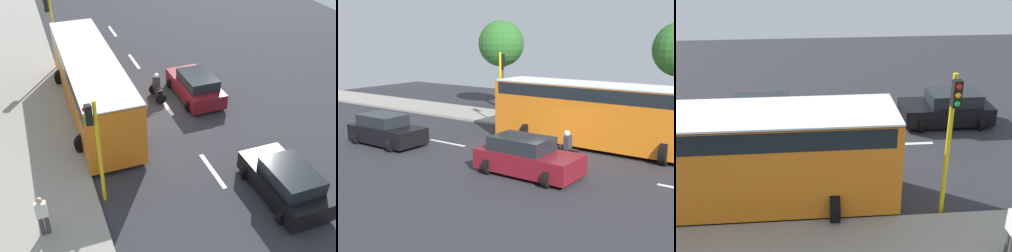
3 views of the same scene
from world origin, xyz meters
TOP-DOWN VIEW (x-y plane):
  - ground_plane at (0.00, 0.00)m, footprint 40.00×60.00m
  - sidewalk at (7.00, 0.00)m, footprint 4.00×60.00m
  - lane_stripe_mid at (0.00, 0.00)m, footprint 0.20×2.40m
  - lane_stripe_south at (0.00, 6.00)m, footprint 0.20×2.40m
  - lane_stripe_far_south at (0.00, 12.00)m, footprint 0.20×2.40m
  - car_black at (-1.97, 8.35)m, footprint 2.34×4.02m
  - car_maroon at (-1.88, -0.17)m, footprint 2.35×4.19m
  - city_bus at (3.76, -0.73)m, footprint 3.20×11.00m
  - motorcycle at (0.17, -0.78)m, footprint 0.60×1.30m
  - pedestrian_near_signal at (7.10, 7.18)m, footprint 0.40×0.24m
  - traffic_light_corner at (4.85, 6.10)m, footprint 0.49×0.24m
  - street_tree_north at (10.56, 10.33)m, footprint 3.42×3.42m

SIDE VIEW (x-z plane):
  - ground_plane at x=0.00m, z-range -0.10..0.00m
  - lane_stripe_mid at x=0.00m, z-range 0.00..0.01m
  - lane_stripe_south at x=0.00m, z-range 0.00..0.01m
  - lane_stripe_far_south at x=0.00m, z-range 0.00..0.01m
  - sidewalk at x=7.00m, z-range 0.00..0.15m
  - motorcycle at x=0.17m, z-range -0.12..1.41m
  - car_black at x=-1.97m, z-range -0.05..1.47m
  - car_maroon at x=-1.88m, z-range -0.05..1.47m
  - pedestrian_near_signal at x=7.10m, z-range 0.21..1.90m
  - city_bus at x=3.76m, z-range 0.27..3.43m
  - traffic_light_corner at x=4.85m, z-range 0.68..5.18m
  - street_tree_north at x=10.56m, z-range 1.54..8.11m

